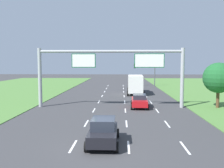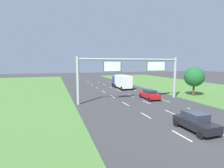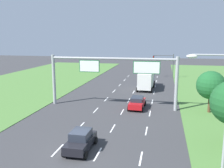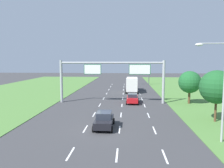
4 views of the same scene
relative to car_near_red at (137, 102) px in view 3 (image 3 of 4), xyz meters
name	(u,v)px [view 3 (image 3 of 4)]	position (x,y,z in m)	size (l,w,h in m)	color
ground_plane	(77,152)	(-3.43, -14.00, -0.80)	(200.00, 200.00, 0.00)	#38383A
lane_dashes_inner_left	(96,110)	(-5.18, -2.00, -0.80)	(0.14, 62.40, 0.01)	white
lane_dashes_inner_right	(122,112)	(-1.68, -2.00, -0.80)	(0.14, 62.40, 0.01)	white
lane_dashes_slip	(150,113)	(1.82, -2.00, -0.80)	(0.14, 62.40, 0.01)	white
car_near_red	(137,102)	(0.00, 0.00, 0.00)	(2.17, 4.29, 1.57)	red
car_lead_silver	(81,140)	(-3.30, -13.49, 0.03)	(2.02, 4.02, 1.68)	black
box_truck	(146,80)	(0.25, 13.31, 0.92)	(2.90, 8.18, 3.18)	navy
sign_gantry	(114,71)	(-3.17, 0.04, 4.09)	(17.24, 0.44, 7.00)	#9EA0A5
traffic_light_mast	(165,61)	(3.42, 26.84, 3.06)	(4.76, 0.49, 5.60)	#47494F
street_lamp	(221,110)	(6.72, -16.92, 4.27)	(2.61, 0.32, 8.50)	#9EA0A5
roadside_tree_mid	(211,85)	(9.08, -0.10, 2.72)	(3.53, 3.53, 5.30)	#513823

